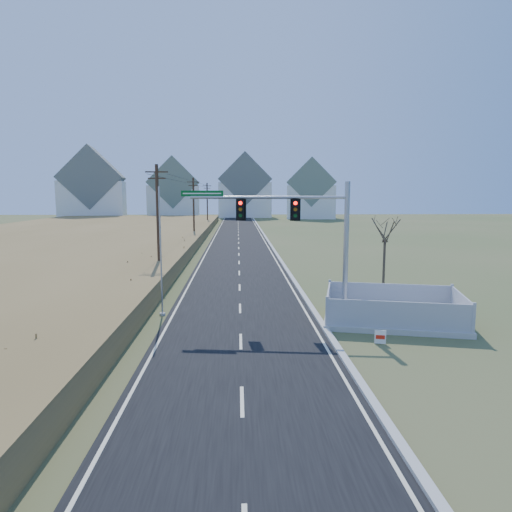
% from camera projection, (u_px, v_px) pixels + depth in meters
% --- Properties ---
extents(ground, '(260.00, 260.00, 0.00)m').
position_uv_depth(ground, '(240.00, 330.00, 22.55)').
color(ground, '#45572A').
rests_on(ground, ground).
extents(road, '(8.00, 180.00, 0.06)m').
position_uv_depth(road, '(238.00, 236.00, 72.05)').
color(road, black).
rests_on(road, ground).
extents(curb, '(0.30, 180.00, 0.18)m').
position_uv_depth(curb, '(265.00, 236.00, 72.21)').
color(curb, '#B2AFA8').
rests_on(curb, ground).
extents(reed_marsh, '(38.00, 110.00, 1.30)m').
position_uv_depth(reed_marsh, '(60.00, 239.00, 61.12)').
color(reed_marsh, olive).
rests_on(reed_marsh, ground).
extents(utility_pole_near, '(1.80, 0.26, 9.00)m').
position_uv_depth(utility_pole_near, '(158.00, 219.00, 36.51)').
color(utility_pole_near, '#422D1E').
rests_on(utility_pole_near, ground).
extents(utility_pole_mid, '(1.80, 0.26, 9.00)m').
position_uv_depth(utility_pole_mid, '(194.00, 208.00, 66.22)').
color(utility_pole_mid, '#422D1E').
rests_on(utility_pole_mid, ground).
extents(utility_pole_far, '(1.80, 0.26, 9.00)m').
position_uv_depth(utility_pole_far, '(207.00, 204.00, 95.92)').
color(utility_pole_far, '#422D1E').
rests_on(utility_pole_far, ground).
extents(condo_nw, '(17.69, 13.38, 19.05)m').
position_uv_depth(condo_nw, '(93.00, 190.00, 119.02)').
color(condo_nw, white).
rests_on(condo_nw, ground).
extents(condo_nnw, '(14.93, 11.17, 17.03)m').
position_uv_depth(condo_nnw, '(174.00, 193.00, 127.84)').
color(condo_nnw, white).
rests_on(condo_nnw, ground).
extents(condo_n, '(15.27, 10.20, 18.54)m').
position_uv_depth(condo_n, '(245.00, 191.00, 132.50)').
color(condo_n, white).
rests_on(condo_n, ground).
extents(condo_ne, '(14.12, 10.51, 16.52)m').
position_uv_depth(condo_ne, '(311.00, 194.00, 125.40)').
color(condo_ne, white).
rests_on(condo_ne, ground).
extents(traffic_signal_mast, '(9.14, 1.38, 7.32)m').
position_uv_depth(traffic_signal_mast, '(311.00, 235.00, 24.36)').
color(traffic_signal_mast, '#9EA0A5').
rests_on(traffic_signal_mast, ground).
extents(fence_enclosure, '(7.90, 6.23, 1.61)m').
position_uv_depth(fence_enclosure, '(393.00, 316.00, 23.90)').
color(fence_enclosure, '#B7B5AD').
rests_on(fence_enclosure, ground).
extents(open_sign, '(0.49, 0.17, 0.61)m').
position_uv_depth(open_sign, '(380.00, 337.00, 20.34)').
color(open_sign, white).
rests_on(open_sign, ground).
extents(flagpole, '(0.32, 0.32, 7.06)m').
position_uv_depth(flagpole, '(161.00, 265.00, 24.83)').
color(flagpole, '#B7B5AD').
rests_on(flagpole, ground).
extents(bare_tree, '(2.08, 2.08, 5.52)m').
position_uv_depth(bare_tree, '(385.00, 228.00, 29.94)').
color(bare_tree, '#4C3F33').
rests_on(bare_tree, ground).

